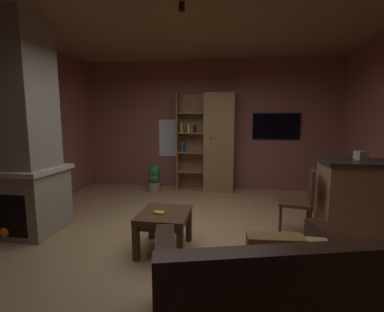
{
  "coord_description": "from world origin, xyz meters",
  "views": [
    {
      "loc": [
        0.58,
        -3.29,
        1.55
      ],
      "look_at": [
        0.0,
        0.4,
        1.05
      ],
      "focal_mm": 25.06,
      "sensor_mm": 36.0,
      "label": 1
    }
  ],
  "objects_px": {
    "leather_couch": "(262,297)",
    "wall_mounted_tv": "(276,126)",
    "table_book_0": "(159,213)",
    "coffee_table": "(164,220)",
    "potted_floor_plant": "(154,177)",
    "tissue_box": "(361,155)",
    "kitchen_bar_counter": "(376,202)",
    "dining_chair": "(302,198)",
    "bookshelf_cabinet": "(215,143)",
    "stone_fireplace": "(20,138)"
  },
  "relations": [
    {
      "from": "kitchen_bar_counter",
      "to": "coffee_table",
      "type": "bearing_deg",
      "value": -166.39
    },
    {
      "from": "tissue_box",
      "to": "table_book_0",
      "type": "bearing_deg",
      "value": -162.27
    },
    {
      "from": "leather_couch",
      "to": "wall_mounted_tv",
      "type": "relative_size",
      "value": 1.68
    },
    {
      "from": "dining_chair",
      "to": "coffee_table",
      "type": "bearing_deg",
      "value": -159.25
    },
    {
      "from": "dining_chair",
      "to": "bookshelf_cabinet",
      "type": "bearing_deg",
      "value": 120.46
    },
    {
      "from": "dining_chair",
      "to": "potted_floor_plant",
      "type": "relative_size",
      "value": 1.55
    },
    {
      "from": "leather_couch",
      "to": "dining_chair",
      "type": "bearing_deg",
      "value": 69.17
    },
    {
      "from": "stone_fireplace",
      "to": "bookshelf_cabinet",
      "type": "relative_size",
      "value": 1.36
    },
    {
      "from": "leather_couch",
      "to": "wall_mounted_tv",
      "type": "height_order",
      "value": "wall_mounted_tv"
    },
    {
      "from": "kitchen_bar_counter",
      "to": "table_book_0",
      "type": "height_order",
      "value": "kitchen_bar_counter"
    },
    {
      "from": "leather_couch",
      "to": "wall_mounted_tv",
      "type": "bearing_deg",
      "value": 80.89
    },
    {
      "from": "table_book_0",
      "to": "wall_mounted_tv",
      "type": "bearing_deg",
      "value": 61.01
    },
    {
      "from": "leather_couch",
      "to": "table_book_0",
      "type": "bearing_deg",
      "value": 133.88
    },
    {
      "from": "tissue_box",
      "to": "wall_mounted_tv",
      "type": "relative_size",
      "value": 0.12
    },
    {
      "from": "coffee_table",
      "to": "wall_mounted_tv",
      "type": "bearing_deg",
      "value": 61.13
    },
    {
      "from": "kitchen_bar_counter",
      "to": "dining_chair",
      "type": "distance_m",
      "value": 0.89
    },
    {
      "from": "dining_chair",
      "to": "table_book_0",
      "type": "bearing_deg",
      "value": -157.96
    },
    {
      "from": "coffee_table",
      "to": "dining_chair",
      "type": "distance_m",
      "value": 1.83
    },
    {
      "from": "kitchen_bar_counter",
      "to": "leather_couch",
      "type": "height_order",
      "value": "kitchen_bar_counter"
    },
    {
      "from": "table_book_0",
      "to": "coffee_table",
      "type": "bearing_deg",
      "value": 55.03
    },
    {
      "from": "leather_couch",
      "to": "dining_chair",
      "type": "height_order",
      "value": "dining_chair"
    },
    {
      "from": "dining_chair",
      "to": "potted_floor_plant",
      "type": "height_order",
      "value": "dining_chair"
    },
    {
      "from": "tissue_box",
      "to": "bookshelf_cabinet",
      "type": "bearing_deg",
      "value": 133.16
    },
    {
      "from": "bookshelf_cabinet",
      "to": "dining_chair",
      "type": "relative_size",
      "value": 2.31
    },
    {
      "from": "table_book_0",
      "to": "tissue_box",
      "type": "bearing_deg",
      "value": 17.73
    },
    {
      "from": "bookshelf_cabinet",
      "to": "coffee_table",
      "type": "xyz_separation_m",
      "value": [
        -0.4,
        -2.87,
        -0.68
      ]
    },
    {
      "from": "bookshelf_cabinet",
      "to": "leather_couch",
      "type": "relative_size",
      "value": 1.27
    },
    {
      "from": "kitchen_bar_counter",
      "to": "wall_mounted_tv",
      "type": "distance_m",
      "value": 2.76
    },
    {
      "from": "bookshelf_cabinet",
      "to": "kitchen_bar_counter",
      "type": "bearing_deg",
      "value": -45.6
    },
    {
      "from": "table_book_0",
      "to": "potted_floor_plant",
      "type": "distance_m",
      "value": 2.76
    },
    {
      "from": "dining_chair",
      "to": "potted_floor_plant",
      "type": "distance_m",
      "value": 3.24
    },
    {
      "from": "leather_couch",
      "to": "coffee_table",
      "type": "height_order",
      "value": "leather_couch"
    },
    {
      "from": "stone_fireplace",
      "to": "coffee_table",
      "type": "relative_size",
      "value": 4.44
    },
    {
      "from": "stone_fireplace",
      "to": "coffee_table",
      "type": "distance_m",
      "value": 2.27
    },
    {
      "from": "coffee_table",
      "to": "table_book_0",
      "type": "distance_m",
      "value": 0.13
    },
    {
      "from": "kitchen_bar_counter",
      "to": "tissue_box",
      "type": "height_order",
      "value": "tissue_box"
    },
    {
      "from": "tissue_box",
      "to": "potted_floor_plant",
      "type": "distance_m",
      "value": 3.87
    },
    {
      "from": "leather_couch",
      "to": "dining_chair",
      "type": "xyz_separation_m",
      "value": [
        0.69,
        1.81,
        0.23
      ]
    },
    {
      "from": "potted_floor_plant",
      "to": "tissue_box",
      "type": "bearing_deg",
      "value": -28.91
    },
    {
      "from": "stone_fireplace",
      "to": "wall_mounted_tv",
      "type": "distance_m",
      "value": 4.71
    },
    {
      "from": "bookshelf_cabinet",
      "to": "table_book_0",
      "type": "height_order",
      "value": "bookshelf_cabinet"
    },
    {
      "from": "dining_chair",
      "to": "wall_mounted_tv",
      "type": "bearing_deg",
      "value": 90.2
    },
    {
      "from": "stone_fireplace",
      "to": "bookshelf_cabinet",
      "type": "xyz_separation_m",
      "value": [
        2.45,
        2.64,
        -0.25
      ]
    },
    {
      "from": "stone_fireplace",
      "to": "potted_floor_plant",
      "type": "xyz_separation_m",
      "value": [
        1.15,
        2.32,
        -0.99
      ]
    },
    {
      "from": "bookshelf_cabinet",
      "to": "tissue_box",
      "type": "xyz_separation_m",
      "value": [
        2.01,
        -2.15,
        0.04
      ]
    },
    {
      "from": "kitchen_bar_counter",
      "to": "wall_mounted_tv",
      "type": "bearing_deg",
      "value": 110.08
    },
    {
      "from": "table_book_0",
      "to": "wall_mounted_tv",
      "type": "distance_m",
      "value": 3.72
    },
    {
      "from": "dining_chair",
      "to": "kitchen_bar_counter",
      "type": "bearing_deg",
      "value": -1.2
    },
    {
      "from": "tissue_box",
      "to": "dining_chair",
      "type": "bearing_deg",
      "value": -173.78
    },
    {
      "from": "tissue_box",
      "to": "coffee_table",
      "type": "height_order",
      "value": "tissue_box"
    }
  ]
}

